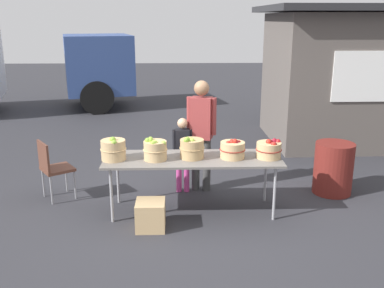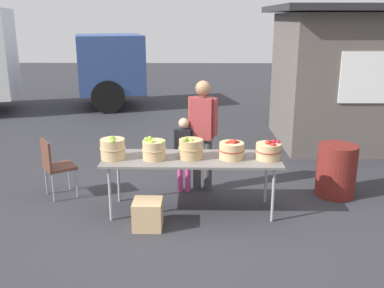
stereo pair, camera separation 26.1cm
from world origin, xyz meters
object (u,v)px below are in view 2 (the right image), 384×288
at_px(apple_basket_green_2, 191,148).
at_px(folding_chair, 55,163).
at_px(vendor_adult, 203,127).
at_px(trash_barrel, 336,170).
at_px(apple_basket_red_0, 232,150).
at_px(market_table, 192,161).
at_px(child_customer, 184,149).
at_px(apple_basket_green_1, 154,149).
at_px(apple_basket_green_0, 113,148).
at_px(produce_crate, 148,214).
at_px(apple_basket_red_1, 269,150).

relative_size(apple_basket_green_2, folding_chair, 0.38).
relative_size(vendor_adult, trash_barrel, 2.17).
relative_size(apple_basket_red_0, trash_barrel, 0.44).
relative_size(market_table, folding_chair, 2.67).
bearing_deg(child_customer, apple_basket_green_1, 64.95).
bearing_deg(trash_barrel, apple_basket_green_0, -168.65).
relative_size(child_customer, trash_barrel, 1.48).
relative_size(vendor_adult, produce_crate, 4.66).
distance_m(market_table, folding_chair, 2.03).
bearing_deg(vendor_adult, apple_basket_green_1, 67.28).
height_order(apple_basket_green_1, produce_crate, apple_basket_green_1).
distance_m(apple_basket_red_0, apple_basket_red_1, 0.47).
bearing_deg(apple_basket_green_0, apple_basket_red_0, 0.96).
bearing_deg(apple_basket_green_1, trash_barrel, 14.04).
bearing_deg(apple_basket_green_0, market_table, 2.43).
distance_m(apple_basket_green_0, produce_crate, 0.97).
bearing_deg(apple_basket_red_0, apple_basket_green_1, -177.40).
relative_size(apple_basket_green_0, trash_barrel, 0.44).
bearing_deg(trash_barrel, apple_basket_red_0, -159.17).
height_order(apple_basket_red_0, child_customer, child_customer).
bearing_deg(apple_basket_green_0, apple_basket_green_2, 1.97).
xyz_separation_m(apple_basket_red_0, vendor_adult, (-0.37, 0.76, 0.11)).
bearing_deg(produce_crate, child_customer, 71.02).
distance_m(apple_basket_green_0, apple_basket_red_1, 2.01).
bearing_deg(child_customer, vendor_adult, -168.54).
height_order(market_table, apple_basket_green_2, apple_basket_green_2).
height_order(apple_basket_red_0, trash_barrel, apple_basket_red_0).
height_order(apple_basket_green_1, vendor_adult, vendor_adult).
xyz_separation_m(apple_basket_red_1, vendor_adult, (-0.84, 0.77, 0.11)).
height_order(apple_basket_red_1, vendor_adult, vendor_adult).
distance_m(market_table, apple_basket_red_0, 0.54).
xyz_separation_m(trash_barrel, produce_crate, (-2.62, -1.08, -0.20)).
bearing_deg(trash_barrel, child_customer, 177.27).
bearing_deg(apple_basket_red_1, apple_basket_red_0, 178.68).
relative_size(market_table, apple_basket_green_0, 6.91).
height_order(market_table, folding_chair, folding_chair).
relative_size(apple_basket_red_1, trash_barrel, 0.45).
height_order(folding_chair, trash_barrel, folding_chair).
xyz_separation_m(apple_basket_red_1, produce_crate, (-1.52, -0.47, -0.69)).
distance_m(apple_basket_red_0, child_customer, 0.97).
bearing_deg(apple_basket_green_1, child_customer, 64.42).
bearing_deg(apple_basket_green_0, apple_basket_red_1, 0.42).
bearing_deg(vendor_adult, apple_basket_green_0, 49.42).
relative_size(market_table, child_customer, 2.05).
bearing_deg(apple_basket_green_1, apple_basket_red_1, 1.34).
height_order(apple_basket_green_1, apple_basket_green_2, apple_basket_green_2).
xyz_separation_m(market_table, vendor_adult, (0.15, 0.74, 0.26)).
distance_m(apple_basket_red_0, trash_barrel, 1.75).
distance_m(apple_basket_green_1, apple_basket_red_0, 1.00).
xyz_separation_m(market_table, folding_chair, (-1.96, 0.46, -0.20)).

